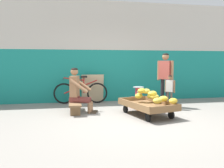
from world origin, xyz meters
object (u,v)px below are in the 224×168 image
object	(u,v)px
customer_child	(170,88)
low_bench	(75,105)
plastic_crate	(138,102)
sign_board	(93,88)
customer_adult	(165,74)
vendor_seated	(78,90)
weighing_scale	(139,92)
banana_cart	(147,106)
bicycle_near_left	(81,92)

from	to	relation	value
customer_child	low_bench	bearing A→B (deg)	178.15
plastic_crate	customer_child	size ratio (longest dim) A/B	0.39
sign_board	customer_adult	xyz separation A→B (m)	(1.93, -1.23, 0.51)
vendor_seated	weighing_scale	world-z (taller)	vendor_seated
banana_cart	low_bench	bearing A→B (deg)	156.93
low_bench	weighing_scale	size ratio (longest dim) A/B	3.68
weighing_scale	bicycle_near_left	bearing A→B (deg)	146.81
plastic_crate	customer_child	bearing A→B (deg)	-23.16
plastic_crate	customer_adult	distance (m)	1.12
banana_cart	customer_child	bearing A→B (deg)	36.24
banana_cart	sign_board	world-z (taller)	sign_board
banana_cart	vendor_seated	bearing A→B (deg)	156.63
customer_child	plastic_crate	bearing A→B (deg)	156.84
low_bench	sign_board	bearing A→B (deg)	67.05
banana_cart	customer_child	world-z (taller)	customer_child
plastic_crate	sign_board	size ratio (longest dim) A/B	0.40
vendor_seated	customer_child	size ratio (longest dim) A/B	1.23
banana_cart	vendor_seated	world-z (taller)	vendor_seated
banana_cart	plastic_crate	xyz separation A→B (m)	(0.09, 0.97, -0.09)
banana_cart	sign_board	bearing A→B (deg)	116.01
banana_cart	customer_adult	distance (m)	1.47
vendor_seated	plastic_crate	bearing A→B (deg)	9.31
low_bench	bicycle_near_left	bearing A→B (deg)	79.92
plastic_crate	sign_board	distance (m)	1.70
plastic_crate	customer_child	xyz separation A→B (m)	(0.78, -0.33, 0.42)
weighing_scale	bicycle_near_left	xyz separation A→B (m)	(-1.55, 1.01, -0.10)
low_bench	bicycle_near_left	xyz separation A→B (m)	(0.22, 1.26, 0.15)
bicycle_near_left	sign_board	xyz separation A→B (m)	(0.40, 0.20, 0.09)
bicycle_near_left	customer_child	size ratio (longest dim) A/B	1.79
weighing_scale	banana_cart	bearing A→B (deg)	-95.12
plastic_crate	weighing_scale	bearing A→B (deg)	-90.00
low_bench	banana_cart	bearing A→B (deg)	-23.07
weighing_scale	bicycle_near_left	size ratio (longest dim) A/B	0.18
bicycle_near_left	customer_adult	size ratio (longest dim) A/B	1.08
banana_cart	weighing_scale	world-z (taller)	weighing_scale
banana_cart	vendor_seated	distance (m)	1.78
plastic_crate	bicycle_near_left	size ratio (longest dim) A/B	0.22
plastic_crate	sign_board	bearing A→B (deg)	133.49
vendor_seated	customer_adult	world-z (taller)	customer_adult
banana_cart	sign_board	xyz separation A→B (m)	(-1.07, 2.18, 0.20)
customer_adult	customer_child	world-z (taller)	customer_adult
bicycle_near_left	customer_adult	bearing A→B (deg)	-23.91
bicycle_near_left	sign_board	size ratio (longest dim) A/B	1.87
banana_cart	vendor_seated	size ratio (longest dim) A/B	1.41
vendor_seated	bicycle_near_left	distance (m)	1.31
low_bench	customer_child	bearing A→B (deg)	-1.85
bicycle_near_left	customer_adult	xyz separation A→B (m)	(2.33, -1.03, 0.60)
weighing_scale	customer_adult	world-z (taller)	customer_adult
plastic_crate	sign_board	world-z (taller)	sign_board
banana_cart	bicycle_near_left	size ratio (longest dim) A/B	0.96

